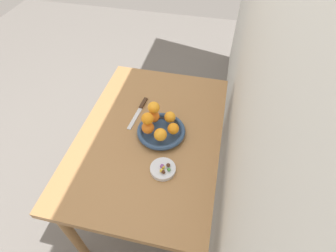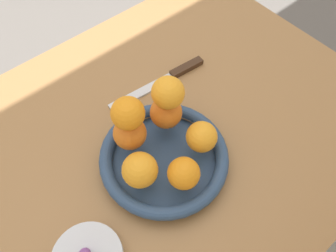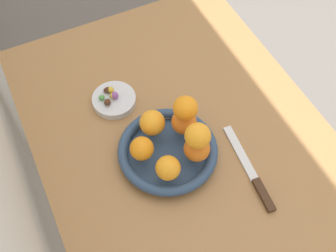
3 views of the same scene
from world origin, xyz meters
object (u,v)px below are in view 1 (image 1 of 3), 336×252
orange_6 (154,108)px  orange_4 (173,129)px  orange_1 (154,116)px  candy_ball_0 (162,171)px  candy_ball_6 (169,170)px  fruit_bowl (161,131)px  candy_dish (163,169)px  knife (139,110)px  candy_ball_3 (164,173)px  candy_ball_4 (163,172)px  orange_2 (148,128)px  orange_3 (160,135)px  dining_table (151,143)px  candy_ball_5 (162,166)px  orange_0 (170,117)px  orange_5 (148,119)px  candy_ball_2 (163,167)px  candy_ball_1 (168,165)px

orange_6 → orange_4: bearing=62.2°
orange_1 → orange_6: 0.06m
candy_ball_0 → candy_ball_6: size_ratio=1.14×
orange_4 → fruit_bowl: bearing=-97.3°
candy_dish → orange_1: orange_1 is taller
knife → candy_dish: bearing=32.0°
orange_1 → orange_4: (0.06, 0.12, -0.00)m
candy_ball_3 → fruit_bowl: bearing=-163.7°
orange_1 → candy_ball_4: size_ratio=3.58×
orange_4 → orange_2: bearing=-79.1°
orange_3 → orange_6: orange_6 is taller
candy_dish → orange_4: (-0.21, 0.00, 0.06)m
fruit_bowl → orange_3: size_ratio=3.89×
dining_table → orange_3: 0.19m
candy_ball_5 → orange_3: bearing=-163.5°
orange_0 → candy_ball_0: (0.31, 0.03, -0.04)m
orange_3 → orange_5: size_ratio=1.07×
fruit_bowl → candy_ball_6: fruit_bowl is taller
orange_0 → orange_2: orange_2 is taller
orange_3 → candy_ball_6: 0.19m
orange_1 → candy_ball_3: 0.33m
orange_1 → orange_3: (0.12, 0.07, 0.00)m
fruit_bowl → orange_4: bearing=82.7°
orange_6 → orange_3: bearing=28.1°
fruit_bowl → candy_ball_4: (0.25, 0.07, 0.01)m
orange_1 → orange_2: size_ratio=1.00×
candy_ball_2 → orange_2: bearing=-147.0°
orange_1 → candy_ball_6: (0.28, 0.15, -0.04)m
dining_table → orange_0: size_ratio=18.02×
orange_2 → candy_ball_3: 0.26m
candy_dish → orange_6: (-0.27, -0.11, 0.13)m
candy_ball_1 → orange_4: bearing=-174.8°
orange_3 → orange_6: (-0.12, -0.06, 0.06)m
candy_dish → dining_table: bearing=-149.9°
candy_dish → candy_ball_3: candy_ball_3 is taller
orange_6 → candy_ball_6: size_ratio=3.80×
orange_5 → dining_table: bearing=-173.9°
fruit_bowl → candy_ball_6: (0.23, 0.09, 0.01)m
fruit_bowl → candy_ball_1: (0.21, 0.08, 0.01)m
dining_table → candy_ball_2: 0.27m
orange_0 → candy_ball_4: bearing=6.6°
orange_3 → candy_ball_3: (0.18, 0.06, -0.04)m
candy_dish → candy_ball_2: candy_ball_2 is taller
candy_dish → candy_ball_4: candy_ball_4 is taller
fruit_bowl → orange_0: orange_0 is taller
orange_0 → orange_4: (0.08, 0.03, -0.00)m
dining_table → orange_2: (0.02, 0.00, 0.16)m
orange_6 → candy_ball_4: size_ratio=3.43×
fruit_bowl → candy_ball_4: 0.26m
candy_dish → knife: candy_dish is taller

